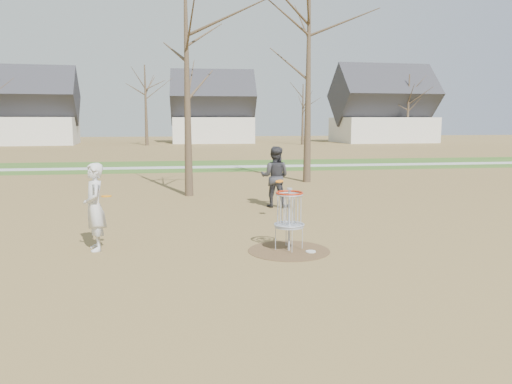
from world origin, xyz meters
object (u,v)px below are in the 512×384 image
player_standing (95,207)px  player_throwing (275,177)px  disc_golf_basket (289,210)px  disc_grounded (311,252)px

player_standing → player_throwing: size_ratio=0.96×
player_standing → disc_golf_basket: (4.18, -0.71, -0.05)m
disc_grounded → disc_golf_basket: 1.02m
player_standing → player_throwing: bearing=118.5°
player_standing → disc_grounded: bearing=62.8°
player_standing → disc_golf_basket: player_standing is taller
player_standing → disc_grounded: (4.62, -0.92, -0.94)m
disc_grounded → disc_golf_basket: size_ratio=0.16×
player_standing → disc_grounded: 4.81m
player_throwing → player_standing: bearing=65.9°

